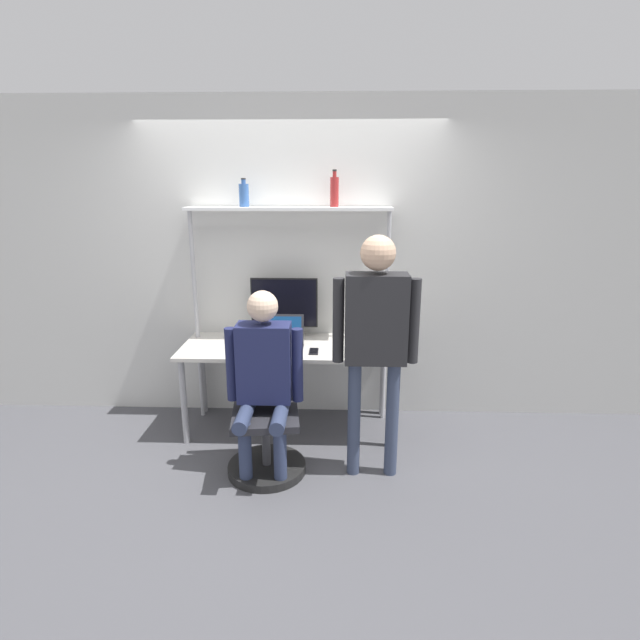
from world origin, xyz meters
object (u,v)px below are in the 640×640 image
Objects in this scene: office_chair at (266,434)px; cell_phone at (314,351)px; bottle_red at (334,191)px; bottle_blue at (244,195)px; laptop at (284,339)px; person_standing at (376,327)px; person_seated at (264,371)px; monitor at (284,305)px.

cell_phone is at bearing 56.21° from office_chair.
bottle_blue is (-0.72, -0.00, -0.03)m from bottle_red.
cell_phone is (0.24, -0.09, -0.07)m from laptop.
laptop is at bearing 81.76° from office_chair.
bottle_blue is (-0.33, 0.27, 1.12)m from laptop.
cell_phone is 0.68× the size of bottle_blue.
cell_phone is 0.52× the size of bottle_red.
bottle_red is (-0.29, 0.88, 0.86)m from person_standing.
office_chair is 4.11× the size of bottle_blue.
person_standing is (0.76, -0.03, 0.81)m from office_chair.
bottle_blue reaches higher than laptop.
bottle_blue is at bearing 138.93° from person_standing.
person_seated reaches higher than office_chair.
bottle_blue reaches higher than person_seated.
person_standing is at bearing -49.58° from cell_phone.
office_chair is (-0.32, -0.48, -0.46)m from cell_phone.
monitor is 0.62× the size of office_chair.
laptop is 2.02× the size of cell_phone.
person_standing is 5.95× the size of bottle_red.
person_seated is (0.01, -0.05, 0.50)m from office_chair.
bottle_blue is at bearing -178.15° from monitor.
cell_phone is 1.36m from bottle_blue.
person_standing is (0.75, 0.02, 0.31)m from person_seated.
office_chair is at bearing -98.24° from laptop.
person_seated is at bearing -74.33° from bottle_blue.
office_chair is 1.93m from bottle_red.
monitor is 1.02m from bottle_red.
person_standing reaches higher than monitor.
monitor reaches higher than cell_phone.
laptop is at bearing -39.53° from bottle_blue.
person_standing is (0.68, -0.60, 0.28)m from laptop.
office_chair is 0.50m from person_seated.
bottle_red reaches higher than person_standing.
laptop is at bearing 159.03° from cell_phone.
laptop is 1.06× the size of bottle_red.
bottle_red is 1.29× the size of bottle_blue.
cell_phone is at bearing -32.58° from bottle_blue.
monitor reaches higher than office_chair.
office_chair is at bearing -123.79° from cell_phone.
laptop reaches higher than office_chair.
person_standing is at bearing -51.59° from monitor.
bottle_red is at bearing 60.77° from office_chair.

